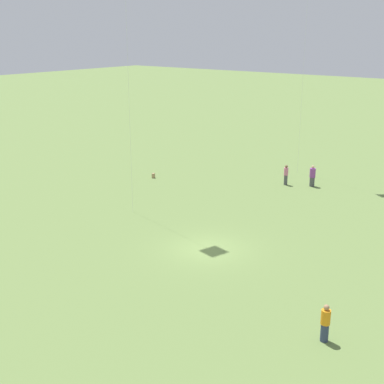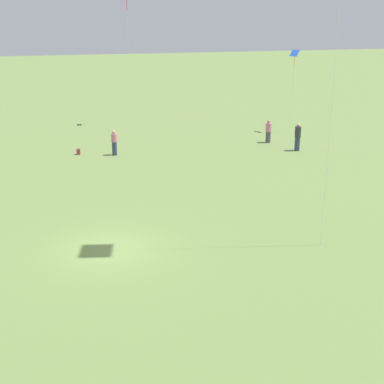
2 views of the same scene
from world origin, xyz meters
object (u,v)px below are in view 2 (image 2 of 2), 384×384
(person_3, at_px, (114,143))
(picnic_bag_2, at_px, (78,152))
(kite_2, at_px, (294,57))
(person_4, at_px, (268,132))
(person_6, at_px, (298,137))
(kite_1, at_px, (127,3))

(person_3, bearing_deg, picnic_bag_2, 166.10)
(person_3, distance_m, kite_2, 16.02)
(person_4, distance_m, person_6, 3.00)
(kite_2, bearing_deg, person_3, -61.75)
(kite_1, bearing_deg, person_6, 81.36)
(person_3, xyz_separation_m, kite_1, (10.39, -3.27, 8.99))
(person_6, bearing_deg, picnic_bag_2, -121.46)
(person_4, bearing_deg, person_6, 67.70)
(person_3, relative_size, kite_1, 0.16)
(person_6, xyz_separation_m, picnic_bag_2, (3.54, 14.47, -0.75))
(person_3, relative_size, person_4, 1.01)
(person_3, height_order, kite_2, kite_2)
(person_6, distance_m, kite_2, 8.18)
(kite_2, relative_size, picnic_bag_2, 16.33)
(picnic_bag_2, bearing_deg, person_3, -111.60)
(kite_1, bearing_deg, picnic_bag_2, 16.60)
(person_3, height_order, picnic_bag_2, person_3)
(person_4, xyz_separation_m, kite_2, (3.09, -3.46, 5.04))
(person_6, relative_size, picnic_bag_2, 4.87)
(person_4, relative_size, person_6, 0.88)
(person_4, distance_m, kite_1, 15.80)
(person_4, bearing_deg, person_3, -36.73)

